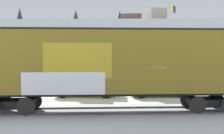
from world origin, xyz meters
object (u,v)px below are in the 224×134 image
flagpole (175,35)px  parked_car_tan (86,85)px  parked_car_green (157,85)px  freight_car (112,63)px

flagpole → parked_car_tan: flagpole is taller
flagpole → parked_car_green: flagpole is taller
freight_car → flagpole: (6.35, 12.60, 2.64)m
parked_car_tan → parked_car_green: size_ratio=1.04×
flagpole → parked_car_green: 9.31m
parked_car_tan → parked_car_green: 5.41m
parked_car_tan → parked_car_green: bearing=1.5°
parked_car_tan → flagpole: bearing=42.3°
flagpole → parked_car_tan: size_ratio=1.84×
flagpole → parked_car_tan: bearing=-137.7°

